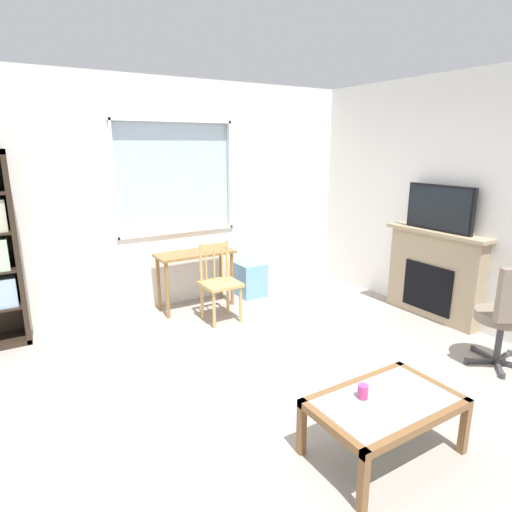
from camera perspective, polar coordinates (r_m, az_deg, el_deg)
name	(u,v)px	position (r m, az deg, el deg)	size (l,w,h in m)	color
ground	(260,386)	(3.90, 0.52, -16.72)	(6.30, 5.66, 0.02)	#9E9389
wall_back_with_window	(158,199)	(5.48, -12.82, 7.36)	(5.30, 0.15, 2.78)	white
wall_right	(468,203)	(5.33, 26.23, 6.34)	(0.12, 4.86, 2.78)	white
desk_under_window	(195,262)	(5.41, -8.02, -0.81)	(0.97, 0.40, 0.72)	olive
wooden_chair	(219,282)	(5.03, -4.85, -3.44)	(0.42, 0.40, 0.90)	tan
plastic_drawer_unit	(250,279)	(5.92, -0.83, -3.02)	(0.35, 0.40, 0.46)	#72ADDB
fireplace	(433,274)	(5.50, 22.36, -2.24)	(0.26, 1.27, 1.05)	tan
tv	(440,208)	(5.32, 23.06, 5.84)	(0.06, 0.83, 0.52)	black
office_chair	(509,312)	(4.51, 30.41, -6.40)	(0.61, 0.62, 1.00)	#7A6B5B
coffee_table	(385,408)	(3.11, 16.64, -18.61)	(0.98, 0.61, 0.40)	#8C9E99
sippy_cup	(363,391)	(3.04, 13.92, -16.94)	(0.07, 0.07, 0.09)	#DB3D84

